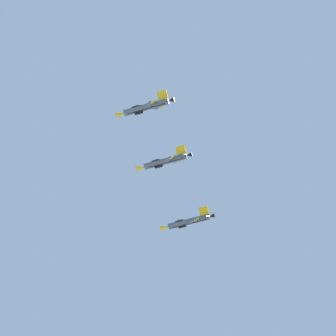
% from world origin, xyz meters
% --- Properties ---
extents(fighter_jet_lead, '(12.32, 12.55, 8.17)m').
position_xyz_m(fighter_jet_lead, '(24.65, 58.72, 147.12)').
color(fighter_jet_lead, '#4C5666').
extents(fighter_jet_left_wing, '(12.32, 12.50, 7.94)m').
position_xyz_m(fighter_jet_left_wing, '(36.65, 70.83, 147.09)').
color(fighter_jet_left_wing, '#4C5666').
extents(fighter_jet_right_wing, '(12.32, 12.53, 8.09)m').
position_xyz_m(fighter_jet_right_wing, '(50.85, 83.52, 143.64)').
color(fighter_jet_right_wing, '#4C5666').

